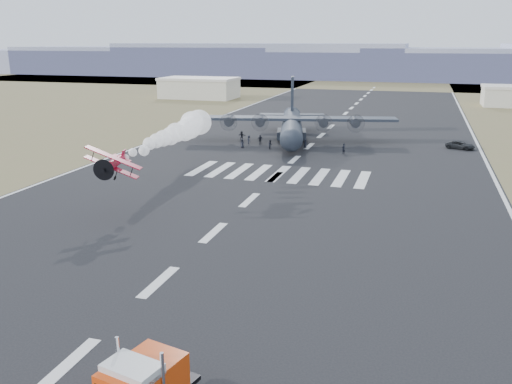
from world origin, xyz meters
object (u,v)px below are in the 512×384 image
at_px(hangar_left, 199,88).
at_px(crew_g, 344,149).
at_px(crew_b, 270,144).
at_px(crew_f, 242,136).
at_px(crew_a, 305,145).
at_px(crew_e, 242,144).
at_px(crew_d, 260,140).
at_px(aerobatic_biplane, 113,163).
at_px(transport_aircraft, 292,125).
at_px(crew_h, 291,144).
at_px(support_vehicle, 460,145).
at_px(crew_c, 249,140).

height_order(hangar_left, crew_g, hangar_left).
relative_size(crew_b, crew_f, 0.94).
relative_size(crew_a, crew_e, 1.21).
height_order(crew_a, crew_d, crew_a).
relative_size(aerobatic_biplane, crew_d, 3.30).
relative_size(crew_d, crew_e, 1.17).
relative_size(transport_aircraft, crew_h, 22.36).
relative_size(crew_g, crew_h, 1.02).
bearing_deg(hangar_left, aerobatic_biplane, -71.57).
bearing_deg(hangar_left, crew_h, -57.09).
bearing_deg(aerobatic_biplane, crew_g, 59.66).
bearing_deg(crew_b, crew_d, 0.00).
height_order(transport_aircraft, support_vehicle, transport_aircraft).
relative_size(support_vehicle, crew_e, 3.14).
distance_m(crew_a, crew_c, 11.52).
height_order(crew_b, crew_f, crew_f).
height_order(support_vehicle, crew_e, crew_e).
height_order(transport_aircraft, crew_d, transport_aircraft).
xyz_separation_m(crew_b, crew_g, (13.00, -0.38, 0.07)).
height_order(crew_b, crew_e, crew_b).
relative_size(aerobatic_biplane, support_vehicle, 1.23).
bearing_deg(crew_e, crew_c, 94.13).
height_order(hangar_left, crew_c, hangar_left).
distance_m(support_vehicle, crew_b, 33.71).
distance_m(crew_a, crew_b, 6.16).
distance_m(support_vehicle, crew_f, 39.98).
height_order(transport_aircraft, crew_h, transport_aircraft).
height_order(crew_e, crew_g, crew_g).
bearing_deg(crew_c, crew_g, -145.04).
bearing_deg(aerobatic_biplane, crew_d, 80.69).
bearing_deg(crew_e, hangar_left, 120.76).
distance_m(hangar_left, support_vehicle, 103.43).
xyz_separation_m(aerobatic_biplane, crew_e, (1.31, 40.56, -5.02)).
bearing_deg(crew_d, transport_aircraft, -157.91).
height_order(crew_f, crew_h, crew_h).
distance_m(transport_aircraft, crew_a, 10.46).
relative_size(hangar_left, crew_b, 15.12).
bearing_deg(support_vehicle, crew_e, 127.34).
relative_size(support_vehicle, crew_d, 2.68).
distance_m(hangar_left, crew_a, 92.60).
bearing_deg(crew_a, transport_aircraft, -115.01).
xyz_separation_m(aerobatic_biplane, crew_g, (19.38, 40.60, -4.91)).
distance_m(aerobatic_biplane, support_vehicle, 64.06).
bearing_deg(crew_c, aerobatic_biplane, 135.93).
height_order(hangar_left, crew_a, hangar_left).
distance_m(aerobatic_biplane, crew_g, 45.26).
distance_m(aerobatic_biplane, crew_a, 44.06).
height_order(aerobatic_biplane, crew_b, aerobatic_biplane).
height_order(crew_d, crew_f, crew_d).
bearing_deg(crew_g, crew_f, -78.96).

